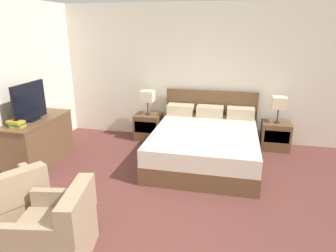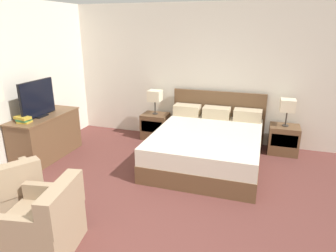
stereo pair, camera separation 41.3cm
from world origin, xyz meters
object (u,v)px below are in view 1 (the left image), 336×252
at_px(table_lamp_right, 279,103).
at_px(book_red_cover, 18,126).
at_px(armchair_companion, 57,233).
at_px(bed, 205,143).
at_px(armchair_by_window, 11,205).
at_px(nightstand_right, 275,136).
at_px(nightstand_left, 148,127).
at_px(dresser, 39,140).
at_px(book_blue_cover, 17,124).
at_px(table_lamp_left, 148,96).
at_px(tv, 30,102).
at_px(book_small_top, 15,122).

xyz_separation_m(table_lamp_right, book_red_cover, (-3.89, -1.89, -0.10)).
bearing_deg(armchair_companion, book_red_cover, 135.34).
distance_m(bed, armchair_by_window, 3.00).
relative_size(nightstand_right, table_lamp_right, 1.06).
height_order(nightstand_left, nightstand_right, same).
distance_m(dresser, book_blue_cover, 0.60).
xyz_separation_m(bed, nightstand_left, (-1.22, 0.76, -0.04)).
distance_m(bed, book_red_cover, 2.94).
relative_size(table_lamp_left, armchair_by_window, 0.51).
distance_m(nightstand_left, book_red_cover, 2.43).
xyz_separation_m(nightstand_left, book_blue_cover, (-1.46, -1.88, 0.55)).
bearing_deg(nightstand_left, armchair_companion, -88.91).
relative_size(table_lamp_right, tv, 0.64).
xyz_separation_m(bed, book_small_top, (-2.70, -1.12, 0.54)).
height_order(table_lamp_left, dresser, table_lamp_left).
bearing_deg(armchair_by_window, book_red_cover, 122.10).
relative_size(book_small_top, armchair_companion, 0.31).
height_order(dresser, book_blue_cover, book_blue_cover).
relative_size(table_lamp_left, book_small_top, 1.93).
xyz_separation_m(tv, armchair_companion, (1.53, -1.85, -0.76)).
bearing_deg(book_small_top, nightstand_right, 25.65).
bearing_deg(dresser, armchair_companion, -51.70).
relative_size(table_lamp_left, table_lamp_right, 1.00).
relative_size(book_blue_cover, armchair_by_window, 0.19).
relative_size(table_lamp_left, tv, 0.64).
bearing_deg(armchair_by_window, tv, 116.13).
bearing_deg(nightstand_right, book_blue_cover, -154.25).
xyz_separation_m(nightstand_right, armchair_companion, (-2.38, -3.38, 0.03)).
xyz_separation_m(book_red_cover, book_small_top, (-0.03, 0.00, 0.06)).
xyz_separation_m(bed, dresser, (-2.69, -0.68, 0.10)).
bearing_deg(table_lamp_right, book_blue_cover, -154.23).
relative_size(tv, book_blue_cover, 4.12).
bearing_deg(book_small_top, armchair_by_window, -56.86).
height_order(nightstand_left, armchair_companion, armchair_companion).
height_order(nightstand_left, book_small_top, book_small_top).
bearing_deg(book_red_cover, nightstand_right, 25.82).
bearing_deg(table_lamp_left, table_lamp_right, 0.00).
relative_size(bed, table_lamp_left, 4.39).
relative_size(book_red_cover, armchair_companion, 0.23).
xyz_separation_m(nightstand_right, book_small_top, (-3.92, -1.88, 0.58)).
distance_m(table_lamp_right, book_small_top, 4.35).
relative_size(book_red_cover, book_small_top, 0.75).
height_order(nightstand_left, book_blue_cover, book_blue_cover).
relative_size(table_lamp_left, dresser, 0.37).
relative_size(book_red_cover, book_blue_cover, 1.02).
bearing_deg(book_blue_cover, book_small_top, 180.00).
bearing_deg(armchair_by_window, nightstand_left, 76.92).
distance_m(bed, table_lamp_right, 1.55).
bearing_deg(bed, book_small_top, -157.47).
bearing_deg(nightstand_left, book_red_cover, -127.58).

